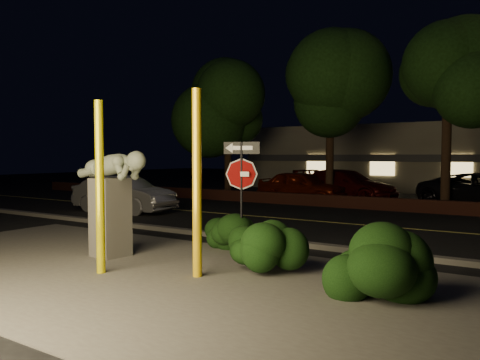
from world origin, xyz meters
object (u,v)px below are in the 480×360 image
yellow_pole_left (100,188)px  parked_car_darkred (346,185)px  sculpture (111,192)px  yellow_pole_right (197,184)px  silver_sedan (124,194)px  signpost (241,174)px  parked_car_red (302,186)px

yellow_pole_left → parked_car_darkred: yellow_pole_left is taller
sculpture → yellow_pole_left: bearing=-41.9°
yellow_pole_right → silver_sedan: (-8.18, 6.01, -0.96)m
silver_sedan → parked_car_darkred: bearing=-34.7°
yellow_pole_right → signpost: yellow_pole_right is taller
parked_car_red → parked_car_darkred: 2.15m
yellow_pole_left → sculpture: 1.43m
signpost → parked_car_darkred: bearing=88.0°
signpost → parked_car_red: signpost is taller
yellow_pole_right → sculpture: bearing=172.5°
signpost → parked_car_red: size_ratio=0.58×
yellow_pole_left → signpost: (1.20, 2.85, 0.17)m
parked_car_red → parked_car_darkred: parked_car_darkred is taller
yellow_pole_left → silver_sedan: yellow_pole_left is taller
parked_car_red → yellow_pole_right: bearing=-159.2°
parked_car_red → parked_car_darkred: (1.63, 1.40, 0.02)m
yellow_pole_left → signpost: size_ratio=1.28×
yellow_pole_left → parked_car_red: (-2.66, 14.16, -0.85)m
sculpture → parked_car_darkred: bearing=98.2°
signpost → parked_car_darkred: size_ratio=0.48×
yellow_pole_right → silver_sedan: yellow_pole_right is taller
yellow_pole_right → signpost: size_ratio=1.35×
silver_sedan → sculpture: bearing=-137.8°
sculpture → parked_car_darkred: sculpture is taller
signpost → silver_sedan: signpost is taller
silver_sedan → yellow_pole_right: bearing=-128.9°
yellow_pole_left → sculpture: (-0.92, 1.08, -0.19)m
yellow_pole_right → signpost: bearing=101.4°
yellow_pole_right → sculpture: 2.58m
silver_sedan → parked_car_darkred: parked_car_darkred is taller
sculpture → silver_sedan: sculpture is taller
signpost → silver_sedan: size_ratio=0.59×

